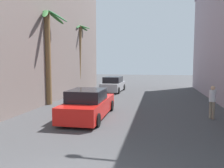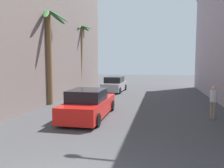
{
  "view_description": "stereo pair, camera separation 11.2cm",
  "coord_description": "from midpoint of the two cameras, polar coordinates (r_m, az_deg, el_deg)",
  "views": [
    {
      "loc": [
        1.98,
        -3.62,
        2.93
      ],
      "look_at": [
        0.0,
        6.12,
        1.99
      ],
      "focal_mm": 35.0,
      "sensor_mm": 36.0,
      "label": 1
    },
    {
      "loc": [
        2.09,
        -3.59,
        2.93
      ],
      "look_at": [
        0.0,
        6.12,
        1.99
      ],
      "focal_mm": 35.0,
      "sensor_mm": 36.0,
      "label": 2
    }
  ],
  "objects": [
    {
      "name": "ground_plane",
      "position": [
        14.07,
        2.95,
        -6.61
      ],
      "size": [
        85.93,
        85.93,
        0.0
      ],
      "primitive_type": "plane",
      "color": "#424244"
    },
    {
      "name": "car_lead",
      "position": [
        11.96,
        -6.41,
        -5.35
      ],
      "size": [
        2.11,
        5.11,
        1.56
      ],
      "color": "black",
      "rests_on": "ground"
    },
    {
      "name": "palm_tree_mid_left",
      "position": [
        16.14,
        -16.73,
        8.92
      ],
      "size": [
        3.12,
        3.05,
        6.63
      ],
      "color": "brown",
      "rests_on": "ground"
    },
    {
      "name": "car_far",
      "position": [
        22.66,
        0.15,
        -0.14
      ],
      "size": [
        2.02,
        4.46,
        1.56
      ],
      "color": "black",
      "rests_on": "ground"
    },
    {
      "name": "palm_tree_far_left",
      "position": [
        22.56,
        -8.78,
        7.78
      ],
      "size": [
        2.38,
        2.43,
        6.82
      ],
      "color": "brown",
      "rests_on": "ground"
    },
    {
      "name": "pedestrian_mid_right",
      "position": [
        12.65,
        24.52,
        -3.71
      ],
      "size": [
        0.46,
        0.46,
        1.76
      ],
      "color": "gray",
      "rests_on": "ground"
    }
  ]
}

